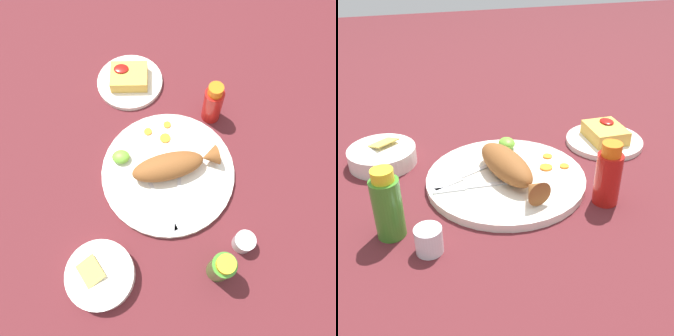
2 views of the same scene
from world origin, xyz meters
TOP-DOWN VIEW (x-y plane):
  - ground_plane at (0.00, 0.00)m, footprint 4.00×4.00m
  - main_plate at (0.00, 0.00)m, footprint 0.36×0.36m
  - fried_fish at (-0.01, -0.00)m, footprint 0.24×0.12m
  - fork_near at (-0.03, 0.09)m, footprint 0.02×0.19m
  - fork_far at (0.02, 0.09)m, footprint 0.09×0.17m
  - carrot_slice_near at (0.00, -0.14)m, footprint 0.02×0.02m
  - carrot_slice_mid at (0.01, -0.10)m, footprint 0.03×0.03m
  - carrot_slice_far at (0.05, -0.12)m, footprint 0.02×0.02m
  - lime_wedge_main at (0.13, -0.04)m, footprint 0.05×0.04m
  - hot_sauce_bottle_red at (-0.13, -0.18)m, footprint 0.05×0.05m
  - hot_sauce_bottle_green at (-0.12, 0.26)m, footprint 0.05×0.05m
  - salt_cup at (-0.18, 0.19)m, footprint 0.05×0.05m
  - side_plate_fries at (0.11, -0.30)m, footprint 0.20×0.20m
  - fries_pile at (0.11, -0.30)m, footprint 0.11×0.09m
  - guacamole_bowl at (0.16, 0.26)m, footprint 0.16×0.16m

SIDE VIEW (x-z plane):
  - ground_plane at x=0.00m, z-range 0.00..0.00m
  - side_plate_fries at x=0.11m, z-range 0.00..0.01m
  - main_plate at x=0.00m, z-range 0.00..0.02m
  - fork_near at x=-0.03m, z-range 0.02..0.02m
  - fork_far at x=0.02m, z-range 0.02..0.02m
  - carrot_slice_near at x=0.00m, z-range 0.02..0.02m
  - carrot_slice_mid at x=0.01m, z-range 0.02..0.02m
  - carrot_slice_far at x=0.05m, z-range 0.02..0.02m
  - salt_cup at x=-0.18m, z-range 0.00..0.05m
  - guacamole_bowl at x=0.16m, z-range 0.00..0.05m
  - lime_wedge_main at x=0.13m, z-range 0.02..0.04m
  - fries_pile at x=0.11m, z-range 0.01..0.05m
  - fried_fish at x=-0.01m, z-range 0.02..0.08m
  - hot_sauce_bottle_red at x=-0.13m, z-range -0.01..0.13m
  - hot_sauce_bottle_green at x=-0.12m, z-range 0.00..0.14m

